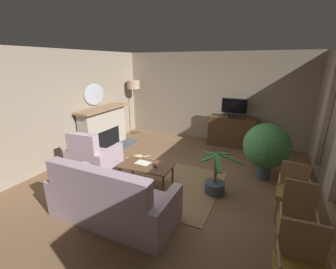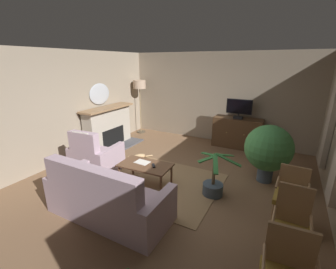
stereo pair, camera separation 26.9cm
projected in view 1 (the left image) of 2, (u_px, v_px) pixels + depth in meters
ground_plane at (168, 185)px, 4.74m from camera, size 6.31×7.00×0.04m
wall_back at (211, 97)px, 7.12m from camera, size 6.31×0.10×2.73m
wall_left at (59, 108)px, 5.48m from camera, size 0.10×7.00×2.73m
curtain_panel_far at (327, 109)px, 4.66m from camera, size 0.10×0.44×2.29m
rug_central at (163, 183)px, 4.77m from camera, size 2.28×1.99×0.01m
fireplace at (104, 129)px, 6.59m from camera, size 0.84×1.79×1.20m
wall_mirror_oval at (94, 95)px, 6.39m from camera, size 0.06×0.77×0.60m
tv_cabinet at (232, 132)px, 6.80m from camera, size 1.37×0.54×0.88m
television at (234, 108)px, 6.52m from camera, size 0.71×0.20×0.55m
coffee_table at (146, 167)px, 4.59m from camera, size 1.08×0.64×0.45m
tv_remote at (155, 166)px, 4.51m from camera, size 0.15×0.16×0.02m
folded_newspaper at (143, 163)px, 4.67m from camera, size 0.31×0.24×0.01m
sofa_floral at (111, 202)px, 3.58m from camera, size 2.04×0.88×1.02m
armchair_by_fireplace at (94, 160)px, 5.11m from camera, size 1.02×0.97×1.06m
side_chair_tucked_against_wall at (302, 268)px, 2.23m from camera, size 0.53×0.49×0.94m
side_chair_beside_plant at (297, 221)px, 2.86m from camera, size 0.44×0.47×1.02m
side_chair_far_end at (293, 190)px, 3.60m from camera, size 0.49×0.49×0.90m
potted_plant_tall_palm_by_window at (215, 184)px, 4.36m from camera, size 0.82×0.93×0.86m
potted_plant_leafy_by_curtain at (266, 147)px, 4.77m from camera, size 0.96×0.96×1.23m
cat at (135, 158)px, 5.80m from camera, size 0.38×0.67×0.18m
floor_lamp at (134, 88)px, 7.66m from camera, size 0.42×0.42×1.84m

